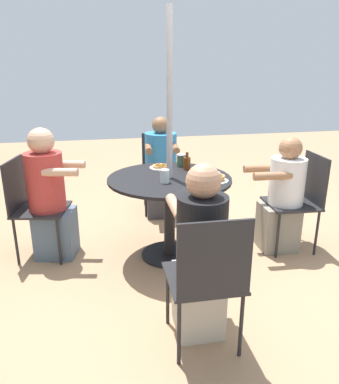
# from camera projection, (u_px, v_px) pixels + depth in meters

# --- Properties ---
(ground_plane) EXTENTS (12.00, 12.00, 0.00)m
(ground_plane) POSITION_uv_depth(u_px,v_px,m) (170.00, 255.00, 3.49)
(ground_plane) COLOR tan
(patio_table) EXTENTS (1.08, 1.08, 0.75)m
(patio_table) POSITION_uv_depth(u_px,v_px,m) (170.00, 194.00, 3.30)
(patio_table) COLOR black
(patio_table) RESTS_ON ground
(umbrella_pole) EXTENTS (0.05, 0.05, 2.12)m
(umbrella_pole) POSITION_uv_depth(u_px,v_px,m) (170.00, 143.00, 3.15)
(umbrella_pole) COLOR #ADADB2
(umbrella_pole) RESTS_ON ground
(patio_chair_north) EXTENTS (0.52, 0.52, 0.91)m
(patio_chair_north) POSITION_uv_depth(u_px,v_px,m) (31.00, 202.00, 3.33)
(patio_chair_north) COLOR #232326
(patio_chair_north) RESTS_ON ground
(diner_north) EXTENTS (0.41, 0.52, 1.18)m
(diner_north) POSITION_uv_depth(u_px,v_px,m) (50.00, 199.00, 3.32)
(diner_north) COLOR slate
(diner_north) RESTS_ON ground
(patio_chair_east) EXTENTS (0.45, 0.45, 0.91)m
(patio_chair_east) POSITION_uv_depth(u_px,v_px,m) (208.00, 275.00, 2.17)
(patio_chair_east) COLOR #232326
(patio_chair_east) RESTS_ON ground
(diner_east) EXTENTS (0.52, 0.33, 1.15)m
(diner_east) POSITION_uv_depth(u_px,v_px,m) (200.00, 258.00, 2.33)
(diner_east) COLOR beige
(diner_east) RESTS_ON ground
(patio_chair_south) EXTENTS (0.47, 0.47, 0.91)m
(patio_chair_south) POSITION_uv_depth(u_px,v_px,m) (301.00, 196.00, 3.49)
(patio_chair_south) COLOR #232326
(patio_chair_south) RESTS_ON ground
(diner_south) EXTENTS (0.35, 0.54, 1.08)m
(diner_south) POSITION_uv_depth(u_px,v_px,m) (282.00, 199.00, 3.47)
(diner_south) COLOR gray
(diner_south) RESTS_ON ground
(patio_chair_west) EXTENTS (0.49, 0.49, 0.91)m
(patio_chair_west) POSITION_uv_depth(u_px,v_px,m) (160.00, 167.00, 4.49)
(patio_chair_west) COLOR #232326
(patio_chair_west) RESTS_ON ground
(diner_west) EXTENTS (0.54, 0.40, 1.14)m
(diner_west) POSITION_uv_depth(u_px,v_px,m) (161.00, 171.00, 4.33)
(diner_west) COLOR #3D3D42
(diner_west) RESTS_ON ground
(pancake_plate_a) EXTENTS (0.21, 0.21, 0.06)m
(pancake_plate_a) POSITION_uv_depth(u_px,v_px,m) (208.00, 172.00, 3.36)
(pancake_plate_a) COLOR white
(pancake_plate_a) RESTS_ON patio_table
(pancake_plate_b) EXTENTS (0.21, 0.21, 0.06)m
(pancake_plate_b) POSITION_uv_depth(u_px,v_px,m) (216.00, 179.00, 3.13)
(pancake_plate_b) COLOR white
(pancake_plate_b) RESTS_ON patio_table
(pancake_plate_c) EXTENTS (0.21, 0.21, 0.04)m
(pancake_plate_c) POSITION_uv_depth(u_px,v_px,m) (161.00, 167.00, 3.54)
(pancake_plate_c) COLOR white
(pancake_plate_c) RESTS_ON patio_table
(syrup_bottle) EXTENTS (0.09, 0.07, 0.16)m
(syrup_bottle) POSITION_uv_depth(u_px,v_px,m) (187.00, 163.00, 3.48)
(syrup_bottle) COLOR #602D0F
(syrup_bottle) RESTS_ON patio_table
(coffee_cup) EXTENTS (0.09, 0.09, 0.12)m
(coffee_cup) POSITION_uv_depth(u_px,v_px,m) (181.00, 160.00, 3.60)
(coffee_cup) COLOR #33513D
(coffee_cup) RESTS_ON patio_table
(drinking_glass_a) EXTENTS (0.08, 0.08, 0.11)m
(drinking_glass_a) POSITION_uv_depth(u_px,v_px,m) (165.00, 176.00, 3.09)
(drinking_glass_a) COLOR silver
(drinking_glass_a) RESTS_ON patio_table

